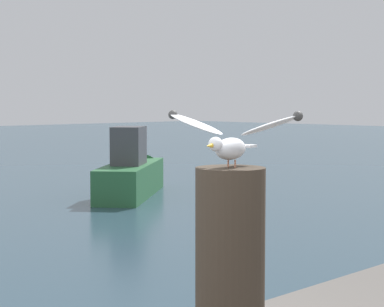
% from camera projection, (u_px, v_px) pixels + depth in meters
% --- Properties ---
extents(mooring_post, '(0.32, 0.32, 0.93)m').
position_uv_depth(mooring_post, '(230.00, 269.00, 3.17)').
color(mooring_post, '#382D23').
rests_on(mooring_post, harbor_quay).
extents(seagull, '(0.39, 0.68, 0.26)m').
position_uv_depth(seagull, '(230.00, 139.00, 3.13)').
color(seagull, tan).
rests_on(seagull, mooring_post).
extents(boat_green, '(4.32, 3.78, 1.81)m').
position_uv_depth(boat_green, '(133.00, 173.00, 18.11)').
color(boat_green, '#2D6B3D').
rests_on(boat_green, ground_plane).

